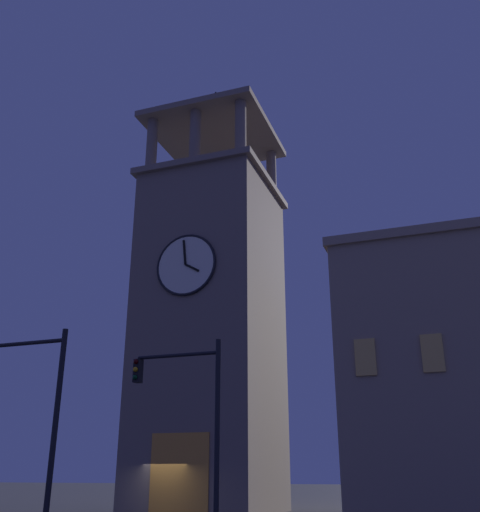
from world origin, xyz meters
The scene contains 3 objects.
clocktower centered at (-0.82, -5.02, 10.42)m, with size 7.88×8.31×27.47m.
traffic_signal_near centered at (-2.60, 13.10, 4.03)m, with size 3.74×0.41×5.99m.
traffic_signal_far centered at (-6.53, 10.24, 3.93)m, with size 2.99×0.41×6.00m.
Camera 1 is at (-14.19, 27.04, 2.03)m, focal length 40.90 mm.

